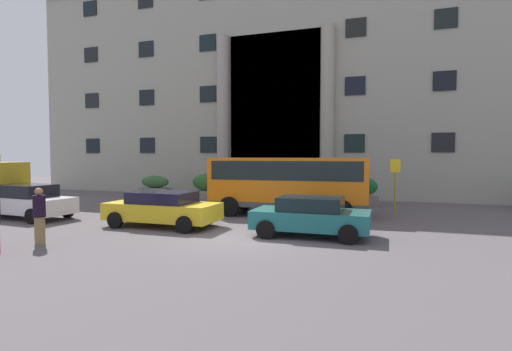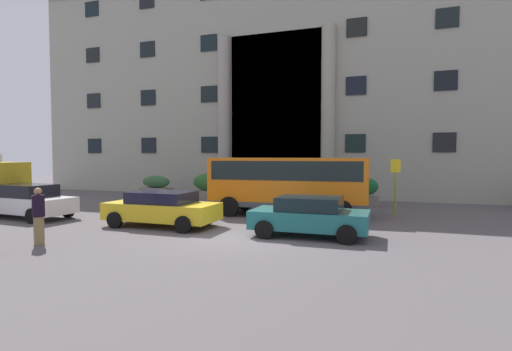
% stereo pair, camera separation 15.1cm
% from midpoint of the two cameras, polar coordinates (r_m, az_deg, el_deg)
% --- Properties ---
extents(ground_plane, '(80.00, 64.00, 0.12)m').
position_cam_midpoint_polar(ground_plane, '(13.40, -2.51, -9.21)').
color(ground_plane, '#585154').
extents(office_building_facade, '(43.63, 9.69, 15.97)m').
position_cam_midpoint_polar(office_building_facade, '(30.50, 9.90, 12.71)').
color(office_building_facade, '#99998A').
rests_on(office_building_facade, ground_plane).
extents(orange_minibus, '(7.24, 3.01, 2.64)m').
position_cam_midpoint_polar(orange_minibus, '(18.30, 4.53, -0.76)').
color(orange_minibus, orange).
rests_on(orange_minibus, ground_plane).
extents(bus_stop_sign, '(0.44, 0.08, 2.58)m').
position_cam_midpoint_polar(bus_stop_sign, '(19.33, 19.16, -0.69)').
color(bus_stop_sign, '#949615').
rests_on(bus_stop_sign, ground_plane).
extents(hedge_planter_far_east, '(2.10, 0.80, 1.44)m').
position_cam_midpoint_polar(hedge_planter_far_east, '(26.92, -14.47, -1.60)').
color(hedge_planter_far_east, gray).
rests_on(hedge_planter_far_east, ground_plane).
extents(hedge_planter_entrance_left, '(1.52, 0.78, 1.29)m').
position_cam_midpoint_polar(hedge_planter_entrance_left, '(24.05, 1.43, -2.20)').
color(hedge_planter_entrance_left, slate).
rests_on(hedge_planter_entrance_left, ground_plane).
extents(hedge_planter_east, '(1.84, 0.85, 1.58)m').
position_cam_midpoint_polar(hedge_planter_east, '(22.47, 14.68, -2.28)').
color(hedge_planter_east, slate).
rests_on(hedge_planter_east, ground_plane).
extents(hedge_planter_far_west, '(2.14, 0.88, 1.61)m').
position_cam_midpoint_polar(hedge_planter_far_west, '(25.40, -7.21, -1.60)').
color(hedge_planter_far_west, gray).
rests_on(hedge_planter_far_west, ground_plane).
extents(parked_coupe_end, '(3.94, 2.06, 1.35)m').
position_cam_midpoint_polar(parked_coupe_end, '(13.66, 7.57, -5.76)').
color(parked_coupe_end, '#1C6466').
rests_on(parked_coupe_end, ground_plane).
extents(parked_sedan_far, '(4.36, 2.07, 1.35)m').
position_cam_midpoint_polar(parked_sedan_far, '(15.81, -13.54, -4.60)').
color(parked_sedan_far, gold).
rests_on(parked_sedan_far, ground_plane).
extents(parked_compact_extra, '(4.62, 2.19, 1.49)m').
position_cam_midpoint_polar(parked_compact_extra, '(20.10, -30.42, -3.20)').
color(parked_compact_extra, silver).
rests_on(parked_compact_extra, ground_plane).
extents(motorcycle_near_kerb, '(1.96, 0.76, 0.89)m').
position_cam_midpoint_polar(motorcycle_near_kerb, '(15.68, 9.81, -5.55)').
color(motorcycle_near_kerb, black).
rests_on(motorcycle_near_kerb, ground_plane).
extents(pedestrian_man_crossing, '(0.36, 0.36, 1.76)m').
position_cam_midpoint_polar(pedestrian_man_crossing, '(13.94, -28.97, -5.13)').
color(pedestrian_man_crossing, olive).
rests_on(pedestrian_man_crossing, ground_plane).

